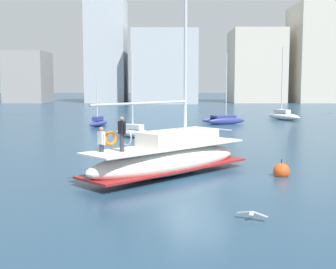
{
  "coord_description": "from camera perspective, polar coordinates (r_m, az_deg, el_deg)",
  "views": [
    {
      "loc": [
        -1.6,
        -20.95,
        4.51
      ],
      "look_at": [
        -1.47,
        3.31,
        1.8
      ],
      "focal_mm": 48.99,
      "sensor_mm": 36.0,
      "label": 1
    }
  ],
  "objects": [
    {
      "name": "ground_plane",
      "position": [
        21.49,
        3.99,
        -5.76
      ],
      "size": [
        400.0,
        400.0,
        0.0
      ],
      "primitive_type": "plane",
      "color": "navy"
    },
    {
      "name": "main_sailboat",
      "position": [
        22.61,
        0.16,
        -2.79
      ],
      "size": [
        8.59,
        8.38,
        13.34
      ],
      "color": "white",
      "rests_on": "ground"
    },
    {
      "name": "moored_sloop_near",
      "position": [
        51.85,
        6.9,
        1.97
      ],
      "size": [
        4.9,
        3.52,
        7.88
      ],
      "color": "navy",
      "rests_on": "ground"
    },
    {
      "name": "moored_sloop_far",
      "position": [
        48.83,
        -8.65,
        1.54
      ],
      "size": [
        2.04,
        4.04,
        5.6
      ],
      "color": "navy",
      "rests_on": "ground"
    },
    {
      "name": "moored_cutter_left",
      "position": [
        38.33,
        -4.09,
        0.36
      ],
      "size": [
        4.08,
        3.45,
        7.06
      ],
      "color": "silver",
      "rests_on": "ground"
    },
    {
      "name": "moored_ketch_distant",
      "position": [
        58.56,
        14.16,
        2.36
      ],
      "size": [
        3.69,
        5.39,
        8.99
      ],
      "color": "white",
      "rests_on": "ground"
    },
    {
      "name": "seagull",
      "position": [
        15.64,
        10.41,
        -9.68
      ],
      "size": [
        0.98,
        0.65,
        0.17
      ],
      "color": "silver",
      "rests_on": "ground"
    },
    {
      "name": "mooring_buoy",
      "position": [
        23.15,
        13.92,
        -4.45
      ],
      "size": [
        0.8,
        0.8,
        1.0
      ],
      "color": "#EA4C19",
      "rests_on": "ground"
    },
    {
      "name": "waterfront_buildings",
      "position": [
        110.47,
        3.48,
        9.06
      ],
      "size": [
        77.86,
        19.15,
        24.58
      ],
      "color": "gray",
      "rests_on": "ground"
    }
  ]
}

